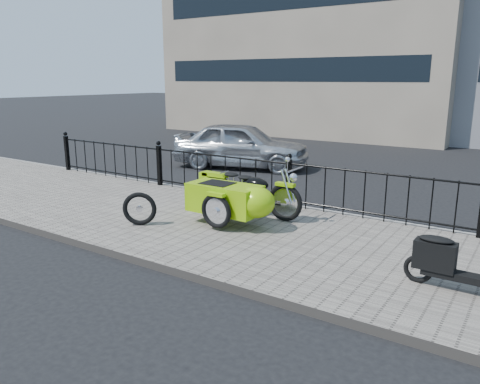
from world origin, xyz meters
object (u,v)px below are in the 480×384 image
Objects in this scene: scooter at (453,263)px; sedan_car at (241,145)px; motorcycle_sidecar at (237,198)px; spare_tire at (140,209)px.

scooter is 0.33× the size of sedan_car.
motorcycle_sidecar is 0.56× the size of sedan_car.
sedan_car is at bearing 122.66° from motorcycle_sidecar.
sedan_car is (-1.88, 6.11, 0.27)m from spare_tire.
spare_tire is (-1.38, -1.02, -0.18)m from motorcycle_sidecar.
sedan_car reaches higher than motorcycle_sidecar.
spare_tire is 0.15× the size of sedan_car.
scooter reaches higher than spare_tire.
spare_tire is (-5.05, -0.23, -0.05)m from scooter.
scooter is 9.09m from sedan_car.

